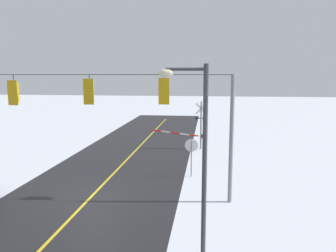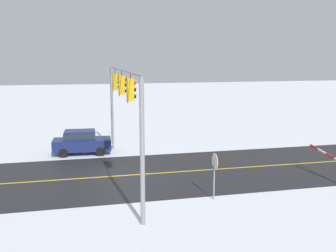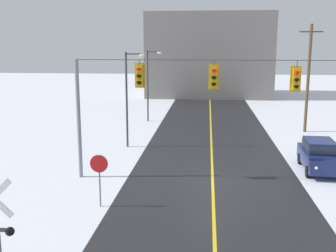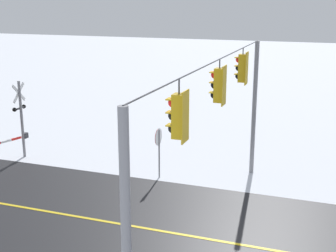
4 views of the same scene
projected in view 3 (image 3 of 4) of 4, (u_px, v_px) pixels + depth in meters
The scene contains 10 objects.
ground_plane at pixel (213, 181), 20.96m from camera, with size 160.00×160.00×0.00m, color silver.
road_asphalt at pixel (212, 151), 26.82m from camera, with size 9.00×80.00×0.01m, color black.
lane_centre_line at pixel (212, 151), 26.82m from camera, with size 0.14×72.00×0.01m, color gold.
signal_span at pixel (215, 99), 20.11m from camera, with size 14.20×0.47×6.22m.
stop_sign at pixel (99, 169), 17.27m from camera, with size 0.80×0.09×2.35m.
parked_car_navy at pixel (319, 154), 22.50m from camera, with size 1.98×4.27×1.74m.
streetlamp_near at pixel (130, 91), 27.27m from camera, with size 1.39×0.28×6.50m.
streetlamp_far at pixel (150, 79), 36.79m from camera, with size 1.39×0.28×6.50m.
utility_pole at pixel (308, 77), 32.12m from camera, with size 1.80×0.24×8.56m.
building_distant at pixel (209, 55), 56.71m from camera, with size 16.73×11.21×11.18m, color slate.
Camera 3 is at (-0.37, -20.13, 6.89)m, focal length 43.23 mm.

